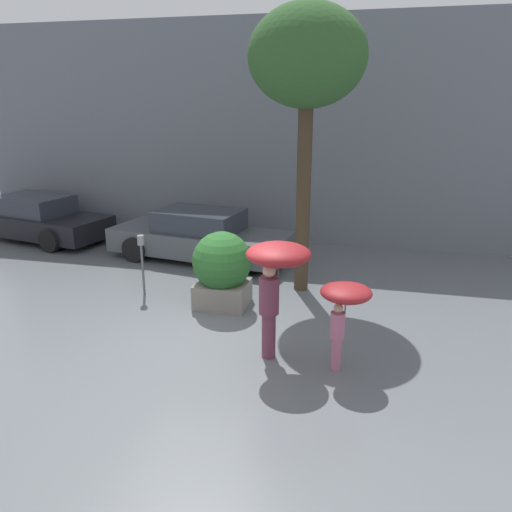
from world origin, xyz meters
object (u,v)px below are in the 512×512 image
planter_box (222,268)px  street_tree (307,61)px  person_adult (276,268)px  person_child (344,301)px  parking_meter (142,253)px  parked_car_far (35,219)px  parked_car_near (200,237)px

planter_box → street_tree: 4.25m
person_adult → person_child: size_ratio=1.37×
planter_box → person_adult: 2.41m
planter_box → parking_meter: (-1.76, 0.16, 0.15)m
planter_box → parked_car_far: bearing=152.5°
planter_box → person_adult: (1.42, -1.81, 0.72)m
person_child → street_tree: 4.86m
parked_car_near → person_child: bearing=-131.1°
street_tree → person_child: bearing=-71.3°
parked_car_far → parking_meter: size_ratio=3.71×
parking_meter → planter_box: bearing=-5.1°
parking_meter → person_adult: bearing=-31.7°
planter_box → parked_car_near: size_ratio=0.31×
person_child → parking_meter: (-4.22, 2.10, -0.19)m
person_adult → parked_car_near: 5.49m
parked_car_near → parking_meter: bearing=-177.3°
parking_meter → person_child: bearing=-26.5°
street_tree → parking_meter: street_tree is taller
parked_car_near → parked_car_far: 5.37m
street_tree → parked_car_far: bearing=164.5°
parked_car_near → parked_car_far: same height
parked_car_far → parked_car_near: bearing=-86.2°
parked_car_near → parking_meter: (-0.31, -2.63, 0.34)m
street_tree → parked_car_near: bearing=151.7°
planter_box → parked_car_near: 3.15m
planter_box → parking_meter: 1.77m
parked_car_far → street_tree: bearing=-93.8°
planter_box → person_child: 3.15m
planter_box → person_child: size_ratio=1.10×
person_adult → parked_car_near: size_ratio=0.39×
person_adult → person_child: bearing=-4.5°
street_tree → person_adult: bearing=-89.1°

